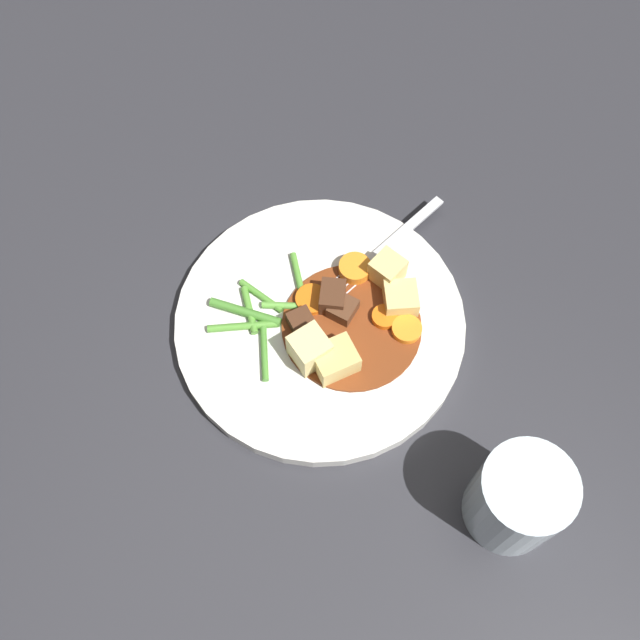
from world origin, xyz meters
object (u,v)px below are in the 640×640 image
at_px(potato_chunk_0, 312,350).
at_px(potato_chunk_3, 401,299).
at_px(dinner_plate, 320,323).
at_px(fork, 378,254).
at_px(carrot_slice_1, 407,330).
at_px(carrot_slice_2, 312,300).
at_px(carrot_slice_3, 384,317).
at_px(meat_chunk_2, 332,298).
at_px(carrot_slice_0, 355,269).
at_px(potato_chunk_2, 387,270).
at_px(water_glass, 518,499).
at_px(meat_chunk_0, 343,309).
at_px(potato_chunk_1, 335,360).
at_px(meat_chunk_1, 303,325).

xyz_separation_m(potato_chunk_0, potato_chunk_3, (0.07, 0.07, -0.01)).
bearing_deg(dinner_plate, fork, 65.00).
distance_m(carrot_slice_1, carrot_slice_2, 0.10).
relative_size(potato_chunk_3, fork, 0.21).
bearing_deg(fork, carrot_slice_2, -127.39).
bearing_deg(carrot_slice_3, meat_chunk_2, 174.16).
height_order(potato_chunk_3, fork, potato_chunk_3).
bearing_deg(carrot_slice_0, potato_chunk_2, 3.49).
distance_m(dinner_plate, water_glass, 0.25).
bearing_deg(potato_chunk_0, meat_chunk_0, 71.67).
xyz_separation_m(carrot_slice_1, water_glass, (0.12, -0.14, 0.03)).
distance_m(carrot_slice_0, potato_chunk_1, 0.10).
height_order(meat_chunk_1, water_glass, water_glass).
height_order(carrot_slice_0, carrot_slice_2, carrot_slice_0).
bearing_deg(meat_chunk_2, carrot_slice_3, -5.84).
relative_size(potato_chunk_0, water_glass, 0.37).
height_order(carrot_slice_2, meat_chunk_2, meat_chunk_2).
height_order(carrot_slice_3, meat_chunk_2, meat_chunk_2).
height_order(potato_chunk_1, meat_chunk_2, potato_chunk_1).
distance_m(dinner_plate, meat_chunk_0, 0.03).
distance_m(dinner_plate, carrot_slice_0, 0.06).
bearing_deg(potato_chunk_2, potato_chunk_1, -105.03).
bearing_deg(potato_chunk_1, potato_chunk_3, 58.88).
bearing_deg(dinner_plate, potato_chunk_2, 49.39).
height_order(carrot_slice_0, potato_chunk_3, potato_chunk_3).
bearing_deg(carrot_slice_2, potato_chunk_2, 34.27).
xyz_separation_m(potato_chunk_2, meat_chunk_0, (-0.03, -0.05, -0.01)).
height_order(meat_chunk_0, meat_chunk_1, same).
bearing_deg(dinner_plate, carrot_slice_3, 13.97).
bearing_deg(carrot_slice_2, fork, 52.61).
distance_m(potato_chunk_1, potato_chunk_2, 0.11).
distance_m(potato_chunk_1, water_glass, 0.20).
height_order(carrot_slice_0, carrot_slice_1, carrot_slice_0).
distance_m(potato_chunk_0, potato_chunk_3, 0.10).
bearing_deg(carrot_slice_3, potato_chunk_1, -121.52).
bearing_deg(dinner_plate, potato_chunk_3, 25.88).
bearing_deg(carrot_slice_2, dinner_plate, -54.30).
xyz_separation_m(potato_chunk_2, water_glass, (0.15, -0.20, 0.02)).
distance_m(carrot_slice_2, potato_chunk_1, 0.07).
relative_size(potato_chunk_1, water_glass, 0.42).
relative_size(meat_chunk_1, water_glass, 0.31).
xyz_separation_m(carrot_slice_2, meat_chunk_2, (0.02, 0.00, 0.01)).
height_order(potato_chunk_3, meat_chunk_0, potato_chunk_3).
bearing_deg(potato_chunk_2, carrot_slice_2, -145.73).
height_order(carrot_slice_3, fork, carrot_slice_3).
height_order(dinner_plate, fork, fork).
bearing_deg(potato_chunk_3, carrot_slice_3, -119.92).
relative_size(dinner_plate, potato_chunk_1, 7.25).
distance_m(carrot_slice_1, potato_chunk_0, 0.09).
relative_size(potato_chunk_0, potato_chunk_2, 1.17).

